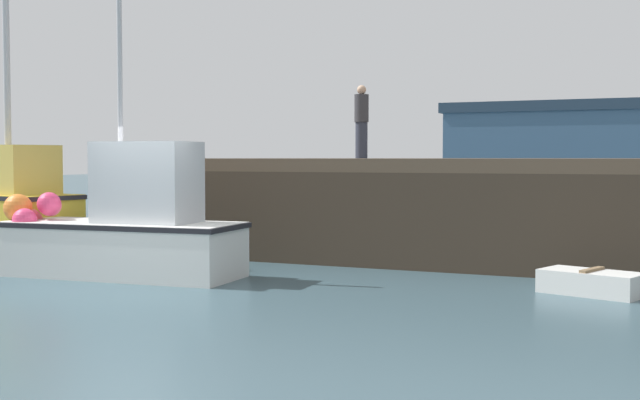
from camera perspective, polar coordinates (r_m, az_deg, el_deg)
ground at (r=13.18m, az=-12.94°, el=-6.11°), size 120.00×160.00×0.10m
pier at (r=18.48m, az=9.92°, el=1.81°), size 13.52×8.92×1.97m
fishing_boat_near_left at (r=17.20m, az=-20.04°, el=-0.93°), size 3.15×1.87×5.37m
fishing_boat_near_right at (r=14.51m, az=-13.05°, el=-1.88°), size 4.27×1.82×4.82m
rowboat at (r=12.98m, az=17.81°, el=-5.31°), size 1.57×1.11×0.38m
dockworker at (r=20.33m, az=2.81°, el=5.29°), size 0.34×0.34×1.74m
warehouse at (r=43.22m, az=15.84°, el=3.24°), size 10.89×4.99×4.67m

